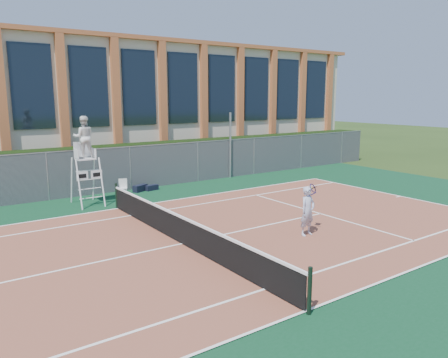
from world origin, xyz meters
TOP-DOWN VIEW (x-y plane):
  - ground at (0.00, 0.00)m, footprint 120.00×120.00m
  - apron at (0.00, 1.00)m, footprint 36.00×20.00m
  - tennis_court at (0.00, 0.00)m, footprint 23.77×10.97m
  - tennis_net at (0.00, 0.00)m, footprint 0.10×11.30m
  - fence at (0.00, 8.80)m, footprint 40.00×0.06m
  - hedge at (0.00, 10.00)m, footprint 40.00×1.40m
  - building at (0.00, 17.95)m, footprint 45.00×10.60m
  - steel_pole at (8.16, 8.70)m, footprint 0.12×0.12m
  - umpire_chair at (-0.79, 7.05)m, footprint 1.10×1.69m
  - plastic_chair at (1.10, 7.62)m, footprint 0.52×0.52m
  - sports_bag_near at (2.22, 8.17)m, footprint 0.84×0.60m
  - sports_bag_far at (2.81, 8.10)m, footprint 0.72×0.41m
  - tennis_player at (3.95, -1.66)m, footprint 0.96×0.66m

SIDE VIEW (x-z plane):
  - ground at x=0.00m, z-range 0.00..0.00m
  - apron at x=0.00m, z-range 0.00..0.01m
  - tennis_court at x=0.00m, z-range 0.01..0.03m
  - sports_bag_far at x=2.81m, z-range 0.01..0.28m
  - sports_bag_near at x=2.22m, z-range 0.01..0.34m
  - plastic_chair at x=1.10m, z-range 0.08..0.92m
  - tennis_net at x=0.00m, z-range -0.01..1.09m
  - tennis_player at x=3.95m, z-range 0.03..1.73m
  - fence at x=0.00m, z-range 0.00..2.20m
  - hedge at x=0.00m, z-range 0.00..2.20m
  - steel_pole at x=8.16m, z-range 0.00..3.79m
  - umpire_chair at x=-0.79m, z-range 0.91..4.83m
  - building at x=0.00m, z-range 0.03..8.26m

